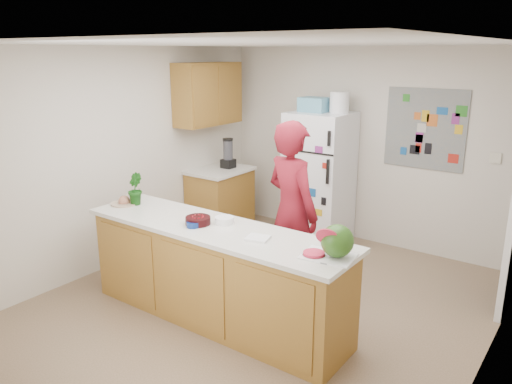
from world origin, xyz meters
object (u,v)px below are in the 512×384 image
Objects in this scene: refrigerator at (319,178)px; person at (292,212)px; cherry_bowl at (198,220)px; watermelon at (337,241)px.

refrigerator is 1.69m from person.
refrigerator is at bearing -51.70° from person.
person reaches higher than refrigerator.
refrigerator is 2.42m from cherry_bowl.
person is at bearing -70.20° from refrigerator.
cherry_bowl is (-1.38, -0.04, -0.10)m from watermelon.
watermelon is at bearing -58.36° from refrigerator.
person is at bearing 59.46° from cherry_bowl.
watermelon reaches higher than cherry_bowl.
cherry_bowl is at bearing 77.96° from person.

